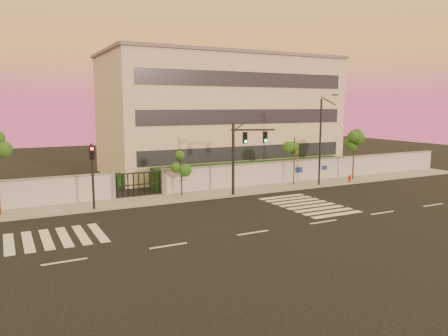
% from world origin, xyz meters
% --- Properties ---
extents(ground, '(120.00, 120.00, 0.00)m').
position_xyz_m(ground, '(0.00, 0.00, 0.00)').
color(ground, black).
rests_on(ground, ground).
extents(sidewalk, '(60.00, 3.00, 0.15)m').
position_xyz_m(sidewalk, '(0.00, 10.50, 0.07)').
color(sidewalk, gray).
rests_on(sidewalk, ground).
extents(perimeter_wall, '(60.00, 0.36, 2.20)m').
position_xyz_m(perimeter_wall, '(0.10, 12.00, 1.07)').
color(perimeter_wall, '#ACAEB3').
rests_on(perimeter_wall, ground).
extents(hedge_row, '(41.00, 4.25, 1.80)m').
position_xyz_m(hedge_row, '(1.17, 14.74, 0.82)').
color(hedge_row, '#0F3516').
rests_on(hedge_row, ground).
extents(institutional_building, '(24.40, 12.40, 12.25)m').
position_xyz_m(institutional_building, '(9.00, 21.99, 6.16)').
color(institutional_building, beige).
rests_on(institutional_building, ground).
extents(road_markings, '(57.00, 7.62, 0.02)m').
position_xyz_m(road_markings, '(-1.58, 3.76, 0.01)').
color(road_markings, silver).
rests_on(road_markings, ground).
extents(street_tree_d, '(1.35, 1.07, 3.60)m').
position_xyz_m(street_tree_d, '(0.01, 10.70, 2.65)').
color(street_tree_d, '#382314').
rests_on(street_tree_d, ground).
extents(street_tree_e, '(1.32, 1.05, 4.31)m').
position_xyz_m(street_tree_e, '(10.61, 10.69, 3.17)').
color(street_tree_e, '#382314').
rests_on(street_tree_e, ground).
extents(street_tree_f, '(1.57, 1.25, 4.86)m').
position_xyz_m(street_tree_f, '(17.14, 10.30, 3.58)').
color(street_tree_f, '#382314').
rests_on(street_tree_f, ground).
extents(traffic_signal_main, '(3.55, 1.28, 5.72)m').
position_xyz_m(traffic_signal_main, '(4.41, 9.15, 3.62)').
color(traffic_signal_main, black).
rests_on(traffic_signal_main, ground).
extents(traffic_signal_secondary, '(0.36, 0.34, 4.57)m').
position_xyz_m(traffic_signal_secondary, '(-6.91, 9.24, 2.90)').
color(traffic_signal_secondary, black).
rests_on(traffic_signal_secondary, ground).
extents(streetlight_east, '(0.48, 1.92, 7.99)m').
position_xyz_m(streetlight_east, '(12.49, 9.38, 4.32)').
color(streetlight_east, black).
rests_on(streetlight_east, ground).
extents(fire_hydrant, '(0.31, 0.29, 0.78)m').
position_xyz_m(fire_hydrant, '(15.85, 9.33, 0.39)').
color(fire_hydrant, red).
rests_on(fire_hydrant, ground).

